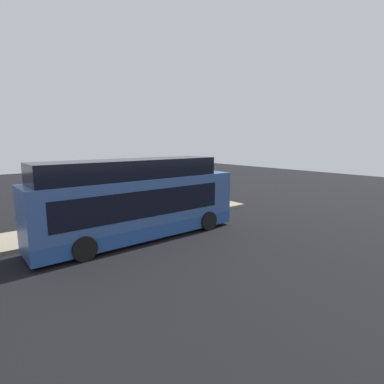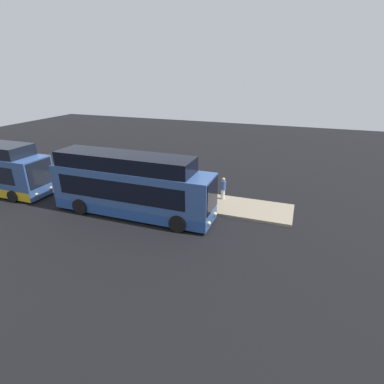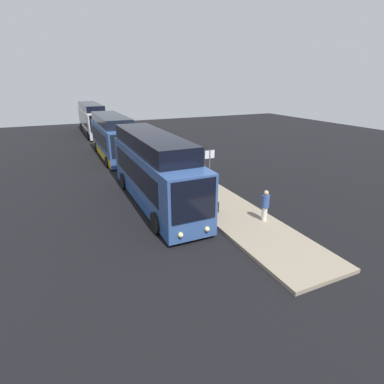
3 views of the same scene
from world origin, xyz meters
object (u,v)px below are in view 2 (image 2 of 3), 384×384
Objects in this scene: suitcase at (188,200)px; sign_post at (146,169)px; bus_lead at (131,188)px; passenger_boarding at (223,188)px; passenger_waiting at (180,192)px.

suitcase is 0.35× the size of sign_post.
bus_lead reaches higher than suitcase.
passenger_boarding is 0.68× the size of sign_post.
bus_lead is at bearing -141.73° from suitcase.
sign_post is at bearing -75.07° from passenger_waiting.
passenger_waiting is at bearing -2.19° from passenger_boarding.
passenger_waiting reaches higher than suitcase.
passenger_boarding is (5.24, 4.24, -0.81)m from bus_lead.
passenger_waiting is 4.44m from sign_post.
passenger_boarding is 6.52m from sign_post.
bus_lead is 4.58m from sign_post.
sign_post is (-6.48, 0.17, 0.68)m from passenger_boarding.
bus_lead reaches higher than passenger_boarding.
sign_post is (-4.40, 1.92, 1.28)m from suitcase.
passenger_waiting is at bearing -28.74° from sign_post.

